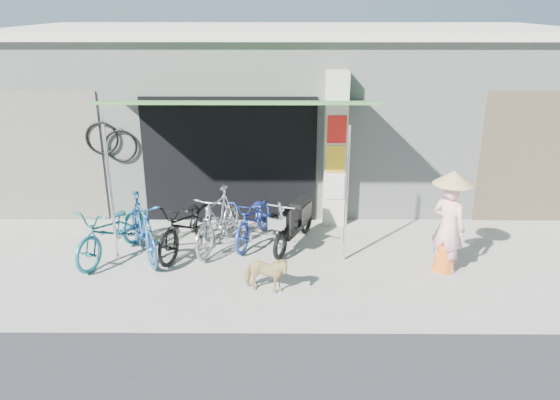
{
  "coord_description": "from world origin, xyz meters",
  "views": [
    {
      "loc": [
        -0.14,
        -7.74,
        4.18
      ],
      "look_at": [
        -0.2,
        1.0,
        1.0
      ],
      "focal_mm": 35.0,
      "sensor_mm": 36.0,
      "label": 1
    }
  ],
  "objects_px": {
    "bike_blue": "(143,227)",
    "bike_black": "(187,225)",
    "bike_teal": "(112,231)",
    "moped": "(295,222)",
    "nun": "(449,222)",
    "bike_silver": "(218,219)",
    "bike_navy": "(254,218)",
    "street_dog": "(266,274)"
  },
  "relations": [
    {
      "from": "bike_navy",
      "to": "bike_black",
      "type": "bearing_deg",
      "value": -142.85
    },
    {
      "from": "bike_blue",
      "to": "street_dog",
      "type": "bearing_deg",
      "value": -56.64
    },
    {
      "from": "bike_teal",
      "to": "bike_blue",
      "type": "relative_size",
      "value": 1.03
    },
    {
      "from": "bike_navy",
      "to": "nun",
      "type": "bearing_deg",
      "value": -2.14
    },
    {
      "from": "bike_black",
      "to": "nun",
      "type": "xyz_separation_m",
      "value": [
        4.35,
        -0.72,
        0.35
      ]
    },
    {
      "from": "bike_blue",
      "to": "bike_black",
      "type": "distance_m",
      "value": 0.76
    },
    {
      "from": "moped",
      "to": "bike_teal",
      "type": "bearing_deg",
      "value": -147.11
    },
    {
      "from": "bike_black",
      "to": "bike_silver",
      "type": "relative_size",
      "value": 1.05
    },
    {
      "from": "bike_teal",
      "to": "bike_silver",
      "type": "height_order",
      "value": "bike_silver"
    },
    {
      "from": "bike_navy",
      "to": "moped",
      "type": "distance_m",
      "value": 0.75
    },
    {
      "from": "bike_black",
      "to": "bike_navy",
      "type": "bearing_deg",
      "value": 38.04
    },
    {
      "from": "bike_black",
      "to": "street_dog",
      "type": "distance_m",
      "value": 2.06
    },
    {
      "from": "bike_navy",
      "to": "street_dog",
      "type": "distance_m",
      "value": 1.91
    },
    {
      "from": "bike_teal",
      "to": "bike_navy",
      "type": "bearing_deg",
      "value": 35.48
    },
    {
      "from": "street_dog",
      "to": "bike_teal",
      "type": "bearing_deg",
      "value": 78.88
    },
    {
      "from": "bike_teal",
      "to": "bike_blue",
      "type": "height_order",
      "value": "bike_blue"
    },
    {
      "from": "bike_teal",
      "to": "nun",
      "type": "xyz_separation_m",
      "value": [
        5.59,
        -0.46,
        0.36
      ]
    },
    {
      "from": "bike_blue",
      "to": "moped",
      "type": "xyz_separation_m",
      "value": [
        2.62,
        0.5,
        -0.1
      ]
    },
    {
      "from": "bike_navy",
      "to": "nun",
      "type": "xyz_separation_m",
      "value": [
        3.19,
        -1.14,
        0.4
      ]
    },
    {
      "from": "bike_silver",
      "to": "moped",
      "type": "xyz_separation_m",
      "value": [
        1.36,
        0.12,
        -0.1
      ]
    },
    {
      "from": "bike_teal",
      "to": "street_dog",
      "type": "bearing_deg",
      "value": -4.65
    },
    {
      "from": "bike_blue",
      "to": "bike_black",
      "type": "relative_size",
      "value": 0.95
    },
    {
      "from": "bike_navy",
      "to": "moped",
      "type": "bearing_deg",
      "value": 6.39
    },
    {
      "from": "bike_teal",
      "to": "moped",
      "type": "distance_m",
      "value": 3.19
    },
    {
      "from": "bike_teal",
      "to": "nun",
      "type": "height_order",
      "value": "nun"
    },
    {
      "from": "bike_teal",
      "to": "street_dog",
      "type": "distance_m",
      "value": 2.94
    },
    {
      "from": "bike_black",
      "to": "bike_silver",
      "type": "distance_m",
      "value": 0.56
    },
    {
      "from": "bike_blue",
      "to": "bike_navy",
      "type": "xyz_separation_m",
      "value": [
        1.88,
        0.64,
        -0.09
      ]
    },
    {
      "from": "bike_teal",
      "to": "street_dog",
      "type": "relative_size",
      "value": 2.56
    },
    {
      "from": "bike_teal",
      "to": "bike_blue",
      "type": "distance_m",
      "value": 0.52
    },
    {
      "from": "nun",
      "to": "bike_teal",
      "type": "bearing_deg",
      "value": 38.47
    },
    {
      "from": "bike_black",
      "to": "nun",
      "type": "distance_m",
      "value": 4.43
    },
    {
      "from": "bike_teal",
      "to": "bike_navy",
      "type": "relative_size",
      "value": 1.08
    },
    {
      "from": "bike_silver",
      "to": "bike_navy",
      "type": "height_order",
      "value": "bike_silver"
    },
    {
      "from": "bike_silver",
      "to": "street_dog",
      "type": "relative_size",
      "value": 2.49
    },
    {
      "from": "bike_silver",
      "to": "nun",
      "type": "xyz_separation_m",
      "value": [
        3.81,
        -0.87,
        0.31
      ]
    },
    {
      "from": "bike_black",
      "to": "street_dog",
      "type": "xyz_separation_m",
      "value": [
        1.43,
        -1.47,
        -0.19
      ]
    },
    {
      "from": "street_dog",
      "to": "nun",
      "type": "height_order",
      "value": "nun"
    },
    {
      "from": "bike_teal",
      "to": "bike_silver",
      "type": "relative_size",
      "value": 1.03
    },
    {
      "from": "bike_black",
      "to": "moped",
      "type": "relative_size",
      "value": 1.16
    },
    {
      "from": "bike_blue",
      "to": "bike_silver",
      "type": "bearing_deg",
      "value": -9.91
    },
    {
      "from": "bike_blue",
      "to": "nun",
      "type": "bearing_deg",
      "value": -32.14
    }
  ]
}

